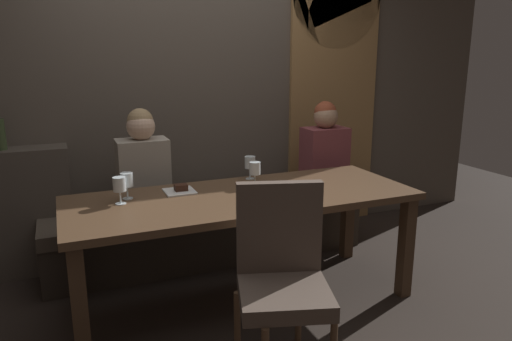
{
  "coord_description": "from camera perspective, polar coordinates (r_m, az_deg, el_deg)",
  "views": [
    {
      "loc": [
        -1.05,
        -2.7,
        1.61
      ],
      "look_at": [
        0.16,
        0.18,
        0.84
      ],
      "focal_mm": 33.42,
      "sensor_mm": 36.0,
      "label": 1
    }
  ],
  "objects": [
    {
      "name": "back_wall_tiled",
      "position": [
        4.06,
        -7.99,
        12.13
      ],
      "size": [
        6.0,
        0.12,
        3.0
      ],
      "primitive_type": "cube",
      "color": "brown",
      "rests_on": "ground"
    },
    {
      "name": "diner_redhead",
      "position": [
        3.52,
        -13.37,
        0.51
      ],
      "size": [
        0.36,
        0.24,
        0.79
      ],
      "color": "#9E9384",
      "rests_on": "banquette_bench"
    },
    {
      "name": "wine_glass_near_right",
      "position": [
        3.37,
        -0.72,
        0.91
      ],
      "size": [
        0.08,
        0.08,
        0.16
      ],
      "color": "silver",
      "rests_on": "dining_table"
    },
    {
      "name": "wine_glass_near_left",
      "position": [
        3.2,
        -0.14,
        0.13
      ],
      "size": [
        0.08,
        0.08,
        0.16
      ],
      "color": "silver",
      "rests_on": "dining_table"
    },
    {
      "name": "chair_near_side",
      "position": [
        2.44,
        3.12,
        -11.66
      ],
      "size": [
        0.55,
        0.55,
        0.98
      ],
      "color": "brown",
      "rests_on": "ground"
    },
    {
      "name": "ground",
      "position": [
        3.31,
        -1.44,
        -15.23
      ],
      "size": [
        9.0,
        9.0,
        0.0
      ],
      "primitive_type": "plane",
      "color": "black"
    },
    {
      "name": "diner_bearded",
      "position": [
        4.05,
        8.2,
        2.4
      ],
      "size": [
        0.36,
        0.24,
        0.78
      ],
      "color": "brown",
      "rests_on": "banquette_bench"
    },
    {
      "name": "wine_glass_end_right",
      "position": [
        2.92,
        -16.03,
        -1.75
      ],
      "size": [
        0.08,
        0.08,
        0.16
      ],
      "color": "silver",
      "rests_on": "dining_table"
    },
    {
      "name": "wine_glass_end_left",
      "position": [
        3.01,
        -15.22,
        -1.15
      ],
      "size": [
        0.08,
        0.08,
        0.16
      ],
      "color": "silver",
      "rests_on": "dining_table"
    },
    {
      "name": "dining_table",
      "position": [
        3.05,
        -1.51,
        -4.45
      ],
      "size": [
        2.2,
        0.84,
        0.74
      ],
      "color": "#493422",
      "rests_on": "ground"
    },
    {
      "name": "banquette_bench",
      "position": [
        3.82,
        -5.32,
        -7.45
      ],
      "size": [
        2.5,
        0.44,
        0.45
      ],
      "color": "#312A23",
      "rests_on": "ground"
    },
    {
      "name": "dessert_plate",
      "position": [
        3.11,
        -9.08,
        -2.31
      ],
      "size": [
        0.19,
        0.19,
        0.05
      ],
      "color": "white",
      "rests_on": "dining_table"
    },
    {
      "name": "wine_bottle_pale_label",
      "position": [
        3.79,
        -28.35,
        3.97
      ],
      "size": [
        0.08,
        0.08,
        0.33
      ],
      "color": "#384728",
      "rests_on": "back_counter"
    },
    {
      "name": "arched_door",
      "position": [
        4.54,
        9.28,
        10.54
      ],
      "size": [
        0.9,
        0.05,
        2.55
      ],
      "color": "olive",
      "rests_on": "ground"
    }
  ]
}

